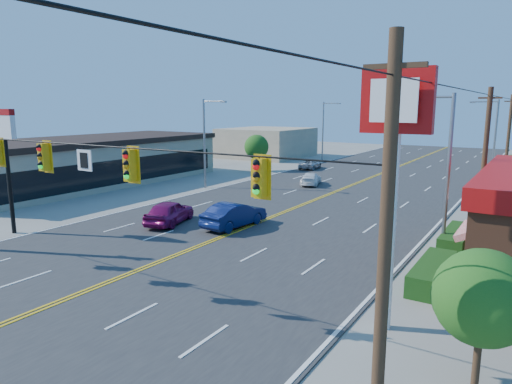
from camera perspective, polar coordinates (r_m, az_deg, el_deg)
The scene contains 19 objects.
ground at distance 19.59m, azimuth -21.77°, elevation -12.12°, with size 160.00×160.00×0.00m, color gray.
road at distance 34.61m, azimuth 5.93°, elevation -1.62°, with size 20.00×120.00×0.06m, color #2D2D30.
signal_span at distance 18.43m, azimuth -23.02°, elevation 2.18°, with size 24.32×0.34×9.00m.
kfc_pylon at distance 14.94m, azimuth 16.94°, elevation 5.26°, with size 2.20×0.36×8.50m.
strip_mall at distance 46.84m, azimuth -20.15°, elevation 3.74°, with size 10.40×26.40×4.40m.
pizza_hut_sign at distance 29.72m, azimuth -28.82°, elevation 5.17°, with size 1.90×0.30×6.85m.
streetlight_se at distance 24.86m, azimuth 22.50°, elevation 3.32°, with size 2.55×0.25×8.00m.
streetlight_ne at distance 48.61m, azimuth 27.48°, elevation 6.10°, with size 2.55×0.25×8.00m.
streetlight_sw at distance 41.43m, azimuth -6.26°, elevation 6.65°, with size 2.55×0.25×8.00m.
streetlight_nw at distance 63.84m, azimuth 8.54°, elevation 7.96°, with size 2.55×0.25×8.00m.
utility_pole_near at distance 28.66m, azimuth 26.62°, elevation 3.23°, with size 0.28×0.28×8.40m, color #47301E.
utility_pole_mid at distance 46.54m, azimuth 28.95°, elevation 5.44°, with size 0.28×0.28×8.40m, color #47301E.
tree_kfc_front at distance 13.29m, azimuth 26.49°, elevation -11.75°, with size 2.52×2.52×3.78m.
tree_west at distance 52.62m, azimuth 0.06°, elevation 5.66°, with size 2.80×2.80×4.20m.
bld_west_far at distance 68.21m, azimuth 1.36°, elevation 6.20°, with size 11.00×12.00×4.20m, color tan.
car_magenta at distance 29.25m, azimuth -10.77°, elevation -2.59°, with size 1.75×4.35×1.48m, color #800E51.
car_blue at distance 27.99m, azimuth -2.73°, elevation -2.96°, with size 1.61×4.61×1.52m, color #0D1A4D.
car_white at distance 43.40m, azimuth 6.87°, elevation 1.57°, with size 1.60×3.93×1.14m, color white.
car_silver at distance 54.66m, azimuth 6.79°, elevation 3.41°, with size 1.85×4.01×1.11m, color #B0AFB5.
Camera 1 is at (14.94, -10.36, 7.31)m, focal length 32.00 mm.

